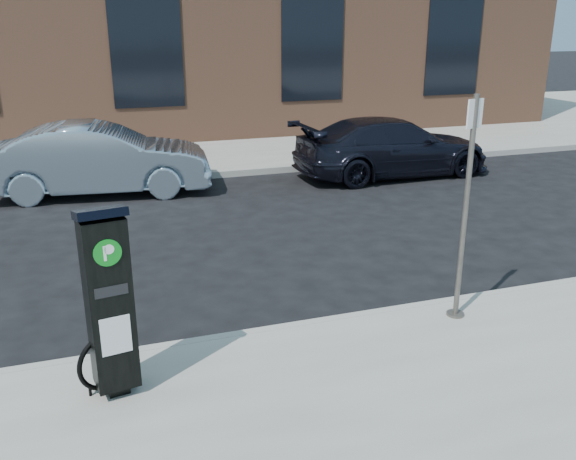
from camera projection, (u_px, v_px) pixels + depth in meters
name	position (u px, v px, depth m)	size (l,w,h in m)	color
ground	(276.00, 338.00, 7.31)	(120.00, 120.00, 0.00)	black
sidewalk_far	(146.00, 136.00, 19.83)	(60.00, 12.00, 0.15)	gray
curb_near	(276.00, 333.00, 7.27)	(60.00, 0.12, 0.16)	#9E9B93
curb_far	(174.00, 178.00, 14.47)	(60.00, 0.12, 0.16)	#9E9B93
building	(128.00, 5.00, 21.20)	(28.00, 10.05, 8.25)	#8D5940
parking_kiosk	(109.00, 300.00, 5.68)	(0.50, 0.45, 1.92)	black
sign_pole	(465.00, 212.00, 7.11)	(0.23, 0.22, 2.70)	#4B4742
bike_rack	(107.00, 362.00, 5.95)	(0.57, 0.29, 0.61)	black
car_silver	(100.00, 159.00, 13.19)	(1.63, 4.68, 1.54)	#8EA3B5
car_dark	(392.00, 147.00, 14.83)	(1.98, 4.87, 1.41)	black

